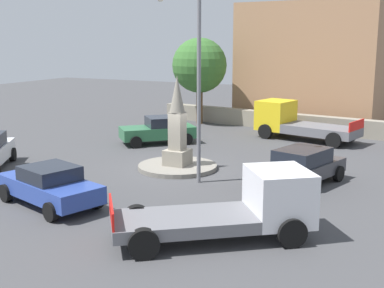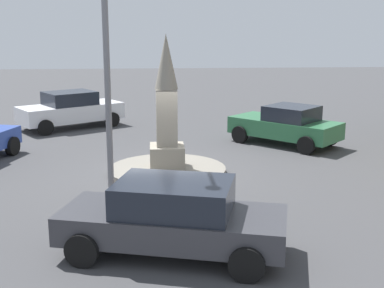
# 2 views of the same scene
# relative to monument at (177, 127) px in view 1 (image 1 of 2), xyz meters

# --- Properties ---
(ground_plane) EXTENTS (80.00, 80.00, 0.00)m
(ground_plane) POSITION_rel_monument_xyz_m (0.00, 0.00, -1.87)
(ground_plane) COLOR #424244
(traffic_island) EXTENTS (3.50, 3.50, 0.19)m
(traffic_island) POSITION_rel_monument_xyz_m (0.00, 0.00, -1.78)
(traffic_island) COLOR gray
(traffic_island) RESTS_ON ground
(monument) EXTENTS (1.01, 1.01, 3.92)m
(monument) POSITION_rel_monument_xyz_m (0.00, 0.00, 0.00)
(monument) COLOR gray
(monument) RESTS_ON traffic_island
(streetlamp) EXTENTS (3.66, 0.28, 7.84)m
(streetlamp) POSITION_rel_monument_xyz_m (-1.79, 1.52, 2.87)
(streetlamp) COLOR slate
(streetlamp) RESTS_ON ground
(car_blue_approaching) EXTENTS (4.54, 2.92, 1.41)m
(car_blue_approaching) POSITION_rel_monument_xyz_m (1.53, 6.47, -1.15)
(car_blue_approaching) COLOR #2D479E
(car_blue_approaching) RESTS_ON ground
(car_green_far_side) EXTENTS (4.05, 4.05, 1.47)m
(car_green_far_side) POSITION_rel_monument_xyz_m (3.60, -4.52, -1.13)
(car_green_far_side) COLOR #2D6B42
(car_green_far_side) RESTS_ON ground
(car_dark_grey_parked_right) EXTENTS (2.80, 4.58, 1.46)m
(car_dark_grey_parked_right) POSITION_rel_monument_xyz_m (-5.57, 0.05, -1.12)
(car_dark_grey_parked_right) COLOR #38383D
(car_dark_grey_parked_right) RESTS_ON ground
(truck_yellow_waiting) EXTENTS (6.08, 3.33, 2.12)m
(truck_yellow_waiting) POSITION_rel_monument_xyz_m (-2.67, -9.20, -0.89)
(truck_yellow_waiting) COLOR yellow
(truck_yellow_waiting) RESTS_ON ground
(truck_white_near_island) EXTENTS (5.70, 5.05, 1.98)m
(truck_white_near_island) POSITION_rel_monument_xyz_m (-5.47, 6.25, -0.94)
(truck_white_near_island) COLOR silver
(truck_white_near_island) RESTS_ON ground
(stone_boundary_wall) EXTENTS (18.22, 2.87, 1.05)m
(stone_boundary_wall) POSITION_rel_monument_xyz_m (-1.43, -11.89, -1.35)
(stone_boundary_wall) COLOR gray
(stone_boundary_wall) RESTS_ON ground
(corner_building) EXTENTS (10.44, 8.47, 8.02)m
(corner_building) POSITION_rel_monument_xyz_m (-2.04, -17.04, 2.14)
(corner_building) COLOR #A87A56
(corner_building) RESTS_ON ground
(tree_near_wall) EXTENTS (3.63, 3.63, 5.73)m
(tree_near_wall) POSITION_rel_monument_xyz_m (4.57, -11.60, 2.01)
(tree_near_wall) COLOR brown
(tree_near_wall) RESTS_ON ground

